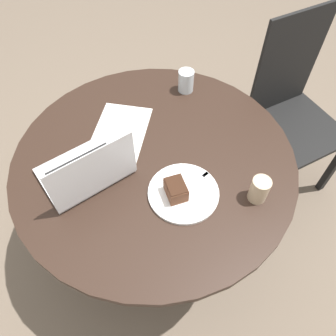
{
  "coord_description": "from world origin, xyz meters",
  "views": [
    {
      "loc": [
        0.68,
        0.46,
        1.72
      ],
      "look_at": [
        0.05,
        0.09,
        0.74
      ],
      "focal_mm": 35.0,
      "sensor_mm": 36.0,
      "label": 1
    }
  ],
  "objects_px": {
    "plate": "(183,193)",
    "laptop": "(87,171)",
    "coffee_glass": "(259,190)",
    "chair": "(291,112)"
  },
  "relations": [
    {
      "from": "plate",
      "to": "coffee_glass",
      "type": "relative_size",
      "value": 2.57
    },
    {
      "from": "chair",
      "to": "coffee_glass",
      "type": "height_order",
      "value": "chair"
    },
    {
      "from": "plate",
      "to": "laptop",
      "type": "xyz_separation_m",
      "value": [
        0.11,
        -0.35,
        0.03
      ]
    },
    {
      "from": "chair",
      "to": "laptop",
      "type": "relative_size",
      "value": 2.58
    },
    {
      "from": "chair",
      "to": "coffee_glass",
      "type": "distance_m",
      "value": 0.77
    },
    {
      "from": "laptop",
      "to": "plate",
      "type": "bearing_deg",
      "value": -47.95
    },
    {
      "from": "coffee_glass",
      "to": "laptop",
      "type": "xyz_separation_m",
      "value": [
        0.23,
        -0.58,
        -0.01
      ]
    },
    {
      "from": "chair",
      "to": "plate",
      "type": "relative_size",
      "value": 3.85
    },
    {
      "from": "plate",
      "to": "laptop",
      "type": "bearing_deg",
      "value": -71.75
    },
    {
      "from": "coffee_glass",
      "to": "laptop",
      "type": "relative_size",
      "value": 0.26
    }
  ]
}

